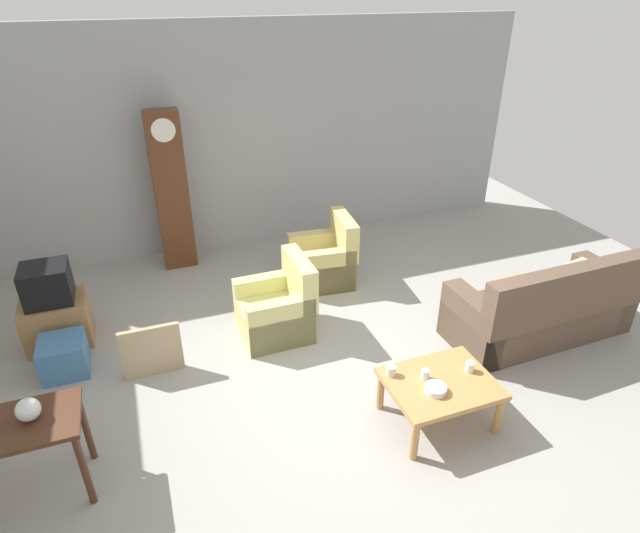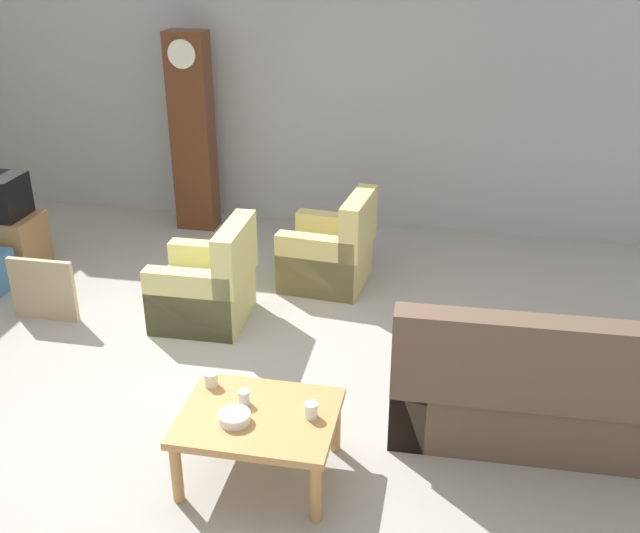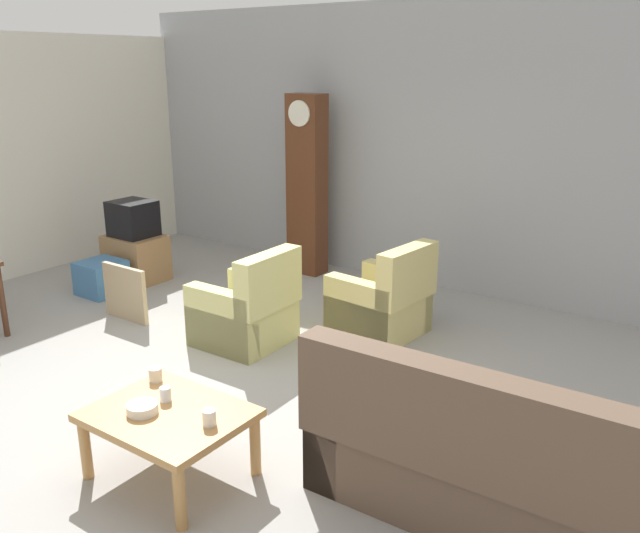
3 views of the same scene
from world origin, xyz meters
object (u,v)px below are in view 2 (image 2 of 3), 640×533
bowl_white_stacked (235,417)px  cup_blue_rimmed (244,397)px  cup_white_porcelain (311,410)px  couch_floral (551,392)px  framed_picture_leaning (43,290)px  cup_cream_tall (211,379)px  armchair_olive_near (207,288)px  armchair_olive_far (331,254)px  coffee_table_wood (259,423)px  grandfather_clock (193,133)px  tv_stand_cabinet (7,242)px

bowl_white_stacked → cup_blue_rimmed: bearing=88.8°
cup_white_porcelain → bowl_white_stacked: 0.46m
couch_floral → cup_blue_rimmed: couch_floral is taller
couch_floral → framed_picture_leaning: 4.29m
couch_floral → cup_cream_tall: 2.25m
couch_floral → cup_blue_rimmed: bearing=-161.0°
armchair_olive_near → bowl_white_stacked: size_ratio=4.74×
framed_picture_leaning → bowl_white_stacked: size_ratio=3.09×
framed_picture_leaning → cup_cream_tall: framed_picture_leaning is taller
couch_floral → cup_blue_rimmed: (-1.92, -0.66, 0.15)m
armchair_olive_far → bowl_white_stacked: bearing=-91.2°
armchair_olive_near → bowl_white_stacked: armchair_olive_near is taller
couch_floral → bowl_white_stacked: (-1.93, -0.85, 0.14)m
coffee_table_wood → cup_white_porcelain: bearing=6.3°
cup_blue_rimmed → bowl_white_stacked: size_ratio=0.48×
grandfather_clock → armchair_olive_far: bearing=-33.9°
tv_stand_cabinet → cup_cream_tall: size_ratio=7.21×
armchair_olive_near → grandfather_clock: grandfather_clock is taller
armchair_olive_far → cup_cream_tall: 2.58m
cup_white_porcelain → armchair_olive_far: bearing=97.9°
grandfather_clock → armchair_olive_near: bearing=-68.2°
armchair_olive_near → couch_floral: bearing=-21.7°
framed_picture_leaning → cup_white_porcelain: bearing=-29.9°
couch_floral → cup_cream_tall: bearing=-166.9°
couch_floral → framed_picture_leaning: bearing=168.6°
grandfather_clock → bowl_white_stacked: (1.71, -4.07, -0.61)m
framed_picture_leaning → cup_cream_tall: (2.02, -1.36, 0.22)m
tv_stand_cabinet → cup_white_porcelain: cup_white_porcelain is taller
couch_floral → armchair_olive_far: size_ratio=2.30×
framed_picture_leaning → cup_blue_rimmed: (2.28, -1.51, 0.22)m
armchair_olive_near → coffee_table_wood: bearing=-62.2°
couch_floral → grandfather_clock: bearing=138.4°
framed_picture_leaning → armchair_olive_far: bearing=26.9°
framed_picture_leaning → cup_blue_rimmed: bearing=-33.5°
armchair_olive_near → cup_cream_tall: bearing=-69.6°
cup_blue_rimmed → cup_cream_tall: size_ratio=0.99×
armchair_olive_far → tv_stand_cabinet: armchair_olive_far is taller
grandfather_clock → cup_white_porcelain: (2.15, -3.94, -0.59)m
armchair_olive_near → framed_picture_leaning: (-1.41, -0.26, -0.02)m
armchair_olive_far → grandfather_clock: grandfather_clock is taller
grandfather_clock → cup_blue_rimmed: bearing=-66.2°
armchair_olive_near → armchair_olive_far: bearing=45.1°
armchair_olive_near → tv_stand_cabinet: 2.45m
armchair_olive_near → cup_cream_tall: size_ratio=9.76×
cup_blue_rimmed → bowl_white_stacked: (-0.00, -0.19, -0.02)m
cup_blue_rimmed → bowl_white_stacked: bearing=-91.2°
coffee_table_wood → grandfather_clock: size_ratio=0.44×
cup_blue_rimmed → armchair_olive_far: bearing=88.8°
tv_stand_cabinet → framed_picture_leaning: bearing=-44.6°
cup_blue_rimmed → coffee_table_wood: bearing=-37.1°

